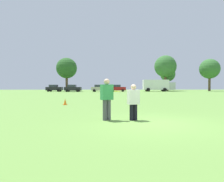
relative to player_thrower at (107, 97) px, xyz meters
name	(u,v)px	position (x,y,z in m)	size (l,w,h in m)	color
ground_plane	(153,123)	(1.79, -0.79, -0.99)	(153.01, 153.01, 0.00)	#608C3D
player_thrower	(107,97)	(0.00, 0.00, 0.00)	(0.57, 0.47, 1.77)	#4C4C51
player_defender	(133,100)	(1.13, -0.09, -0.14)	(0.53, 0.40, 1.53)	black
frisbee	(117,91)	(0.43, -0.05, 0.23)	(0.27, 0.27, 0.07)	yellow
traffic_cone	(65,102)	(-3.13, 7.23, -0.76)	(0.32, 0.32, 0.48)	#D8590C
parked_car_near_left	(54,88)	(-13.21, 45.54, -0.07)	(4.31, 2.43, 1.82)	black
parked_car_mid_left	(73,88)	(-8.01, 43.33, -0.07)	(4.31, 2.43, 1.82)	black
parked_car_center	(99,88)	(-1.24, 43.44, -0.07)	(4.31, 2.43, 1.82)	#B7AD99
parked_car_mid_right	(118,88)	(3.48, 44.40, -0.07)	(4.31, 2.43, 1.82)	maroon
box_truck	(158,85)	(14.69, 46.28, 0.76)	(8.64, 3.37, 3.18)	white
tree_west_maple	(67,68)	(-10.79, 50.32, 5.61)	(5.91, 5.91, 9.60)	brown
tree_center_elm	(165,67)	(18.73, 52.81, 6.46)	(6.67, 6.67, 10.84)	brown
tree_east_birch	(168,74)	(20.05, 54.63, 4.24)	(4.69, 4.69, 7.62)	brown
tree_east_oak	(210,69)	(31.21, 50.31, 5.55)	(5.85, 5.85, 9.51)	brown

